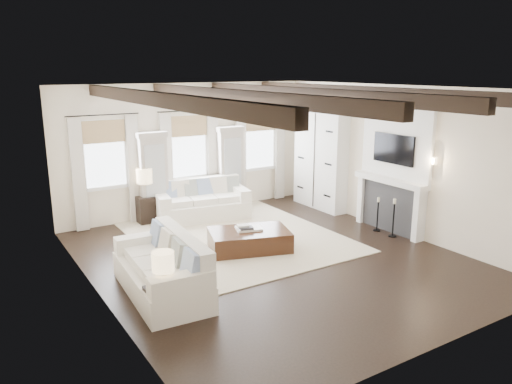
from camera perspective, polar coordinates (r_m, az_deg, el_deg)
ground at (r=9.65m, az=1.92°, el=-7.56°), size 7.50×7.50×0.00m
room_shell at (r=10.27m, az=2.67°, el=4.71°), size 6.54×7.54×3.22m
area_rug at (r=10.93m, az=-2.69°, el=-4.87°), size 3.94×4.96×0.02m
sofa_back at (r=12.11m, az=-6.28°, el=-1.19°), size 2.34×1.37×0.94m
sofa_left at (r=8.24m, az=-10.36°, el=-8.81°), size 1.16×2.30×0.96m
ottoman at (r=9.99m, az=-0.77°, el=-5.54°), size 1.78×1.40×0.41m
tray at (r=9.99m, az=-0.83°, el=-4.18°), size 0.59×0.51×0.04m
book_lower at (r=9.89m, az=-1.14°, el=-4.12°), size 0.31×0.27×0.04m
book_upper at (r=9.92m, az=-1.52°, el=-3.86°), size 0.26×0.23×0.03m
side_table_front at (r=7.48m, az=-10.36°, el=-12.45°), size 0.49×0.49×0.49m
lamp_front at (r=7.23m, az=-10.58°, el=-8.06°), size 0.32×0.32×0.55m
side_table_back at (r=11.96m, az=-12.43°, el=-1.97°), size 0.43×0.43×0.64m
lamp_back at (r=11.78m, az=-12.63°, el=1.64°), size 0.38×0.38×0.66m
candlestick_near at (r=11.12m, az=15.42°, el=-3.22°), size 0.17×0.17×0.84m
candlestick_far at (r=11.43m, az=13.71°, el=-2.80°), size 0.16×0.16×0.77m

